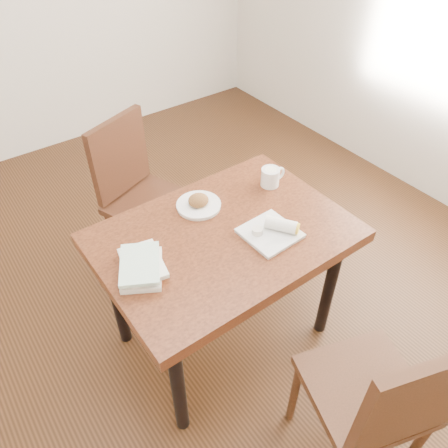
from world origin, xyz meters
TOP-DOWN VIEW (x-y plane):
  - ground at (0.00, 0.00)m, footprint 4.00×5.00m
  - room_walls at (0.00, 0.00)m, footprint 4.02×5.02m
  - table at (0.00, 0.00)m, footprint 1.10×0.78m
  - chair_near at (0.06, -0.87)m, footprint 0.53×0.53m
  - chair_far at (-0.05, 0.76)m, footprint 0.54×0.54m
  - plate_scone at (0.01, 0.21)m, footprint 0.21×0.21m
  - coffee_mug at (0.40, 0.15)m, footprint 0.14×0.09m
  - plate_burrito at (0.17, -0.14)m, footprint 0.23×0.23m
  - book_stack at (-0.40, 0.01)m, footprint 0.25×0.28m

SIDE VIEW (x-z plane):
  - ground at x=0.00m, z-range -0.01..0.00m
  - chair_near at x=0.06m, z-range 0.07..1.03m
  - chair_far at x=-0.05m, z-range 0.07..1.03m
  - table at x=0.00m, z-range 0.28..1.03m
  - plate_scone at x=0.01m, z-range 0.74..0.80m
  - plate_burrito at x=0.17m, z-range 0.74..0.81m
  - book_stack at x=-0.40m, z-range 0.75..0.81m
  - coffee_mug at x=0.40m, z-range 0.75..0.84m
  - room_walls at x=0.00m, z-range 0.23..3.03m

